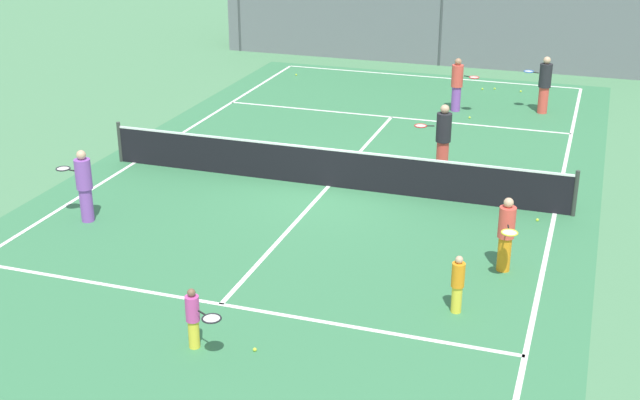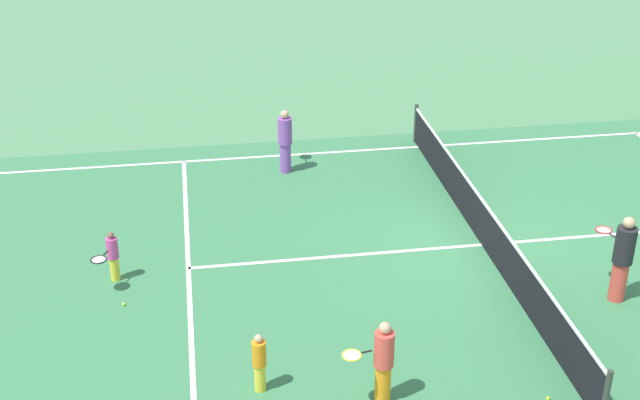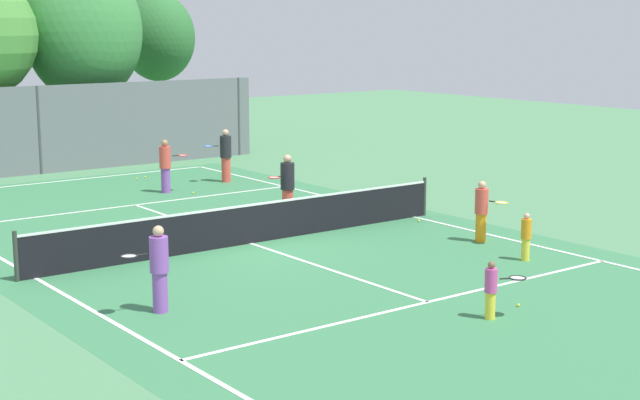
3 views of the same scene
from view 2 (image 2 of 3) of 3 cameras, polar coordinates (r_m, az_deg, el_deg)
ground_plane at (r=19.43m, az=10.59°, el=-2.92°), size 80.00×80.00×0.00m
court_surface at (r=19.43m, az=10.59°, el=-2.91°), size 13.00×25.00×0.01m
tennis_net at (r=19.19m, az=10.71°, el=-1.60°), size 11.90×0.10×1.10m
player_1 at (r=18.05m, az=-13.46°, el=-3.58°), size 0.80×0.57×1.10m
player_3 at (r=22.20m, az=-2.30°, el=3.93°), size 0.94×0.45×1.68m
player_4 at (r=14.35m, az=4.13°, el=-10.50°), size 0.48×0.91×1.55m
player_5 at (r=14.71m, az=-4.00°, el=-10.55°), size 0.24×0.24×1.12m
player_6 at (r=17.76m, az=19.19°, el=-3.60°), size 0.97×0.57×1.83m
tennis_ball_3 at (r=17.48m, az=-12.74°, el=-6.68°), size 0.07×0.07×0.07m
tennis_ball_6 at (r=19.03m, az=19.43°, el=-4.68°), size 0.07×0.07×0.07m
tennis_ball_8 at (r=15.28m, az=14.72°, el=-12.46°), size 0.07×0.07×0.07m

